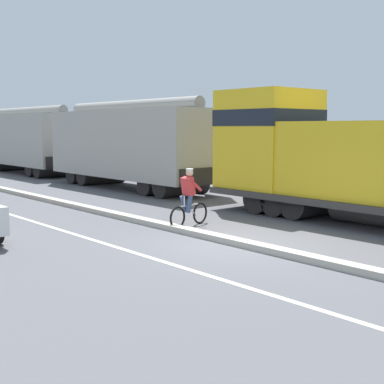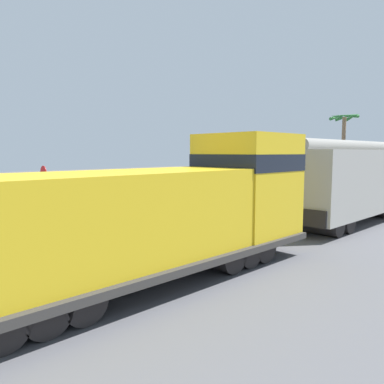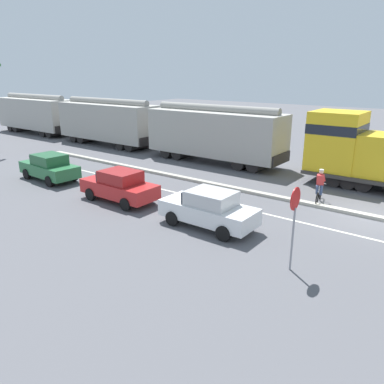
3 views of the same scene
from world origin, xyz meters
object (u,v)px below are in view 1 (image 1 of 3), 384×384
(cyclist, at_px, (189,199))
(hopper_car_middle, at_px, (28,141))
(locomotive, at_px, (357,164))
(hopper_car_lead, at_px, (131,145))

(cyclist, bearing_deg, hopper_car_middle, 78.35)
(locomotive, bearing_deg, hopper_car_lead, 90.00)
(locomotive, height_order, cyclist, locomotive)
(hopper_car_lead, distance_m, hopper_car_middle, 11.60)
(locomotive, distance_m, cyclist, 5.27)
(hopper_car_middle, distance_m, cyclist, 21.36)
(locomotive, distance_m, hopper_car_lead, 12.16)
(cyclist, bearing_deg, hopper_car_lead, 65.12)
(hopper_car_middle, height_order, cyclist, hopper_car_middle)
(hopper_car_lead, bearing_deg, locomotive, -90.00)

